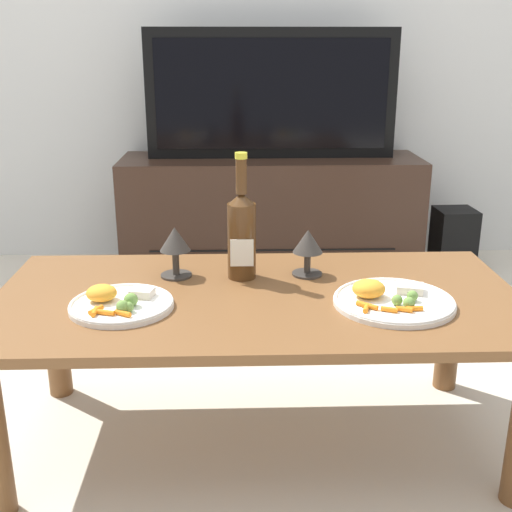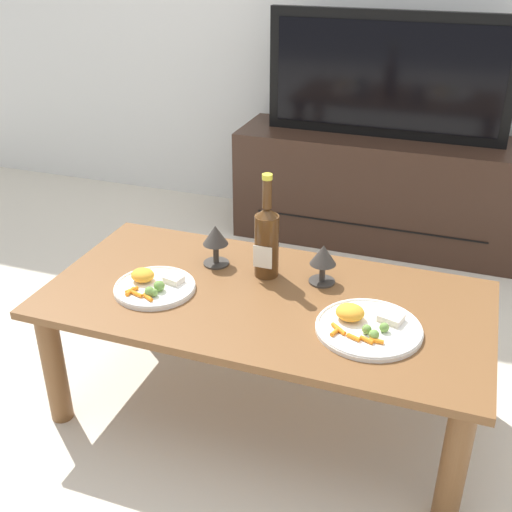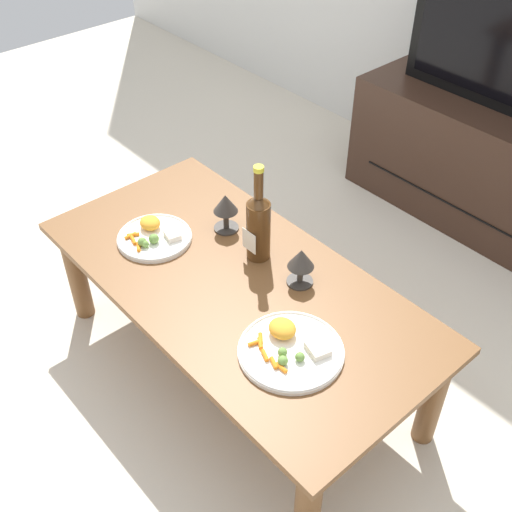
{
  "view_description": "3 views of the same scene",
  "coord_description": "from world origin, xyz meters",
  "px_view_note": "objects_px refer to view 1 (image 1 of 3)",
  "views": [
    {
      "loc": [
        -0.05,
        -1.49,
        1.03
      ],
      "look_at": [
        -0.0,
        0.08,
        0.5
      ],
      "focal_mm": 44.51,
      "sensor_mm": 36.0,
      "label": 1
    },
    {
      "loc": [
        0.52,
        -1.53,
        1.41
      ],
      "look_at": [
        -0.04,
        0.04,
        0.54
      ],
      "focal_mm": 43.98,
      "sensor_mm": 36.0,
      "label": 2
    },
    {
      "loc": [
        1.12,
        -0.9,
        1.75
      ],
      "look_at": [
        0.04,
        0.05,
        0.52
      ],
      "focal_mm": 44.22,
      "sensor_mm": 36.0,
      "label": 3
    }
  ],
  "objects_px": {
    "dining_table": "(258,319)",
    "wine_bottle": "(242,231)",
    "tv_screen": "(272,94)",
    "dinner_plate_left": "(120,303)",
    "goblet_left": "(175,243)",
    "floor_speaker": "(453,240)",
    "tv_stand": "(271,215)",
    "goblet_right": "(308,245)",
    "dinner_plate_right": "(392,299)"
  },
  "relations": [
    {
      "from": "tv_stand",
      "to": "dinner_plate_right",
      "type": "height_order",
      "value": "tv_stand"
    },
    {
      "from": "tv_stand",
      "to": "wine_bottle",
      "type": "xyz_separation_m",
      "value": [
        -0.15,
        -1.26,
        0.29
      ]
    },
    {
      "from": "dining_table",
      "to": "dinner_plate_right",
      "type": "distance_m",
      "value": 0.34
    },
    {
      "from": "dinner_plate_left",
      "to": "goblet_right",
      "type": "bearing_deg",
      "value": 24.66
    },
    {
      "from": "dinner_plate_right",
      "to": "goblet_left",
      "type": "bearing_deg",
      "value": 158.27
    },
    {
      "from": "tv_screen",
      "to": "wine_bottle",
      "type": "distance_m",
      "value": 1.3
    },
    {
      "from": "tv_stand",
      "to": "goblet_left",
      "type": "bearing_deg",
      "value": -104.67
    },
    {
      "from": "tv_stand",
      "to": "dinner_plate_left",
      "type": "xyz_separation_m",
      "value": [
        -0.44,
        -1.47,
        0.17
      ]
    },
    {
      "from": "floor_speaker",
      "to": "wine_bottle",
      "type": "xyz_separation_m",
      "value": [
        -1.02,
        -1.23,
        0.41
      ]
    },
    {
      "from": "tv_stand",
      "to": "goblet_left",
      "type": "xyz_separation_m",
      "value": [
        -0.33,
        -1.25,
        0.25
      ]
    },
    {
      "from": "dinner_plate_left",
      "to": "tv_stand",
      "type": "bearing_deg",
      "value": 73.21
    },
    {
      "from": "floor_speaker",
      "to": "dinner_plate_left",
      "type": "bearing_deg",
      "value": -135.02
    },
    {
      "from": "tv_stand",
      "to": "tv_screen",
      "type": "bearing_deg",
      "value": -90.0
    },
    {
      "from": "tv_stand",
      "to": "dinner_plate_left",
      "type": "relative_size",
      "value": 5.47
    },
    {
      "from": "dining_table",
      "to": "floor_speaker",
      "type": "xyz_separation_m",
      "value": [
        0.98,
        1.36,
        -0.21
      ]
    },
    {
      "from": "tv_screen",
      "to": "dinner_plate_right",
      "type": "relative_size",
      "value": 3.78
    },
    {
      "from": "floor_speaker",
      "to": "dinner_plate_right",
      "type": "xyz_separation_m",
      "value": [
        -0.66,
        -1.43,
        0.29
      ]
    },
    {
      "from": "tv_screen",
      "to": "wine_bottle",
      "type": "relative_size",
      "value": 3.27
    },
    {
      "from": "tv_screen",
      "to": "dinner_plate_left",
      "type": "height_order",
      "value": "tv_screen"
    },
    {
      "from": "dinner_plate_left",
      "to": "dinner_plate_right",
      "type": "distance_m",
      "value": 0.66
    },
    {
      "from": "floor_speaker",
      "to": "dinner_plate_left",
      "type": "distance_m",
      "value": 1.97
    },
    {
      "from": "dining_table",
      "to": "dinner_plate_left",
      "type": "xyz_separation_m",
      "value": [
        -0.33,
        -0.08,
        0.08
      ]
    },
    {
      "from": "dining_table",
      "to": "tv_screen",
      "type": "bearing_deg",
      "value": 85.48
    },
    {
      "from": "wine_bottle",
      "to": "tv_stand",
      "type": "bearing_deg",
      "value": 83.32
    },
    {
      "from": "goblet_left",
      "to": "tv_screen",
      "type": "bearing_deg",
      "value": 75.3
    },
    {
      "from": "dining_table",
      "to": "dinner_plate_left",
      "type": "height_order",
      "value": "dinner_plate_left"
    },
    {
      "from": "dinner_plate_right",
      "to": "floor_speaker",
      "type": "bearing_deg",
      "value": 65.42
    },
    {
      "from": "tv_screen",
      "to": "goblet_left",
      "type": "height_order",
      "value": "tv_screen"
    },
    {
      "from": "tv_screen",
      "to": "floor_speaker",
      "type": "distance_m",
      "value": 1.1
    },
    {
      "from": "tv_screen",
      "to": "dinner_plate_left",
      "type": "bearing_deg",
      "value": -106.81
    },
    {
      "from": "floor_speaker",
      "to": "dining_table",
      "type": "bearing_deg",
      "value": -128.37
    },
    {
      "from": "dining_table",
      "to": "tv_screen",
      "type": "relative_size",
      "value": 1.2
    },
    {
      "from": "floor_speaker",
      "to": "dinner_plate_left",
      "type": "relative_size",
      "value": 1.19
    },
    {
      "from": "dining_table",
      "to": "wine_bottle",
      "type": "xyz_separation_m",
      "value": [
        -0.04,
        0.13,
        0.2
      ]
    },
    {
      "from": "floor_speaker",
      "to": "goblet_left",
      "type": "xyz_separation_m",
      "value": [
        -1.2,
        -1.22,
        0.37
      ]
    },
    {
      "from": "floor_speaker",
      "to": "goblet_right",
      "type": "xyz_separation_m",
      "value": [
        -0.84,
        -1.22,
        0.37
      ]
    },
    {
      "from": "dining_table",
      "to": "goblet_left",
      "type": "height_order",
      "value": "goblet_left"
    },
    {
      "from": "tv_screen",
      "to": "goblet_left",
      "type": "relative_size",
      "value": 8.01
    },
    {
      "from": "dinner_plate_left",
      "to": "dining_table",
      "type": "bearing_deg",
      "value": 12.98
    },
    {
      "from": "goblet_left",
      "to": "dinner_plate_left",
      "type": "height_order",
      "value": "goblet_left"
    },
    {
      "from": "wine_bottle",
      "to": "dinner_plate_right",
      "type": "height_order",
      "value": "wine_bottle"
    },
    {
      "from": "wine_bottle",
      "to": "goblet_left",
      "type": "height_order",
      "value": "wine_bottle"
    },
    {
      "from": "goblet_left",
      "to": "dinner_plate_right",
      "type": "height_order",
      "value": "goblet_left"
    },
    {
      "from": "dinner_plate_right",
      "to": "wine_bottle",
      "type": "bearing_deg",
      "value": 150.71
    },
    {
      "from": "dining_table",
      "to": "dinner_plate_left",
      "type": "bearing_deg",
      "value": -167.02
    },
    {
      "from": "tv_stand",
      "to": "wine_bottle",
      "type": "distance_m",
      "value": 1.3
    },
    {
      "from": "goblet_right",
      "to": "dinner_plate_right",
      "type": "distance_m",
      "value": 0.29
    },
    {
      "from": "goblet_right",
      "to": "dinner_plate_left",
      "type": "bearing_deg",
      "value": -155.34
    },
    {
      "from": "dining_table",
      "to": "wine_bottle",
      "type": "bearing_deg",
      "value": 106.58
    },
    {
      "from": "tv_stand",
      "to": "goblet_left",
      "type": "distance_m",
      "value": 1.32
    }
  ]
}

